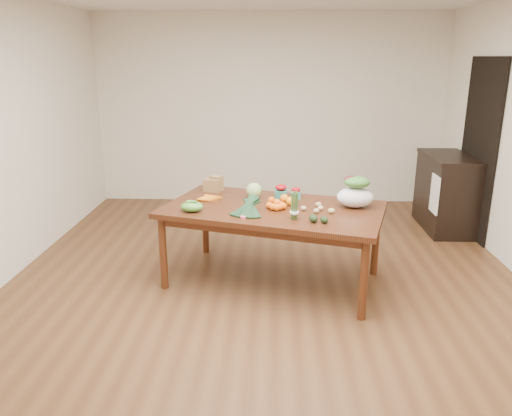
{
  "coord_description": "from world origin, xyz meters",
  "views": [
    {
      "loc": [
        0.06,
        -4.31,
        2.09
      ],
      "look_at": [
        -0.09,
        0.0,
        0.78
      ],
      "focal_mm": 35.0,
      "sensor_mm": 36.0,
      "label": 1
    }
  ],
  "objects_px": {
    "dining_table": "(273,245)",
    "salad_bag": "(355,193)",
    "cabinet": "(446,192)",
    "paper_bag": "(212,184)",
    "mandarin_cluster": "(277,204)",
    "asparagus_bundle": "(294,205)",
    "cabbage": "(254,191)",
    "kale_bunch": "(247,206)"
  },
  "relations": [
    {
      "from": "paper_bag",
      "to": "mandarin_cluster",
      "type": "bearing_deg",
      "value": -43.28
    },
    {
      "from": "paper_bag",
      "to": "asparagus_bundle",
      "type": "bearing_deg",
      "value": -48.27
    },
    {
      "from": "dining_table",
      "to": "mandarin_cluster",
      "type": "height_order",
      "value": "mandarin_cluster"
    },
    {
      "from": "mandarin_cluster",
      "to": "salad_bag",
      "type": "xyz_separation_m",
      "value": [
        0.72,
        0.11,
        0.08
      ]
    },
    {
      "from": "salad_bag",
      "to": "asparagus_bundle",
      "type": "bearing_deg",
      "value": -145.98
    },
    {
      "from": "paper_bag",
      "to": "mandarin_cluster",
      "type": "relative_size",
      "value": 1.26
    },
    {
      "from": "kale_bunch",
      "to": "asparagus_bundle",
      "type": "height_order",
      "value": "asparagus_bundle"
    },
    {
      "from": "cabinet",
      "to": "salad_bag",
      "type": "bearing_deg",
      "value": -130.94
    },
    {
      "from": "mandarin_cluster",
      "to": "asparagus_bundle",
      "type": "bearing_deg",
      "value": -62.76
    },
    {
      "from": "cabinet",
      "to": "cabbage",
      "type": "xyz_separation_m",
      "value": [
        -2.35,
        -1.34,
        0.36
      ]
    },
    {
      "from": "dining_table",
      "to": "salad_bag",
      "type": "xyz_separation_m",
      "value": [
        0.76,
        0.03,
        0.51
      ]
    },
    {
      "from": "mandarin_cluster",
      "to": "kale_bunch",
      "type": "bearing_deg",
      "value": -146.57
    },
    {
      "from": "dining_table",
      "to": "paper_bag",
      "type": "relative_size",
      "value": 8.8
    },
    {
      "from": "mandarin_cluster",
      "to": "salad_bag",
      "type": "distance_m",
      "value": 0.74
    },
    {
      "from": "mandarin_cluster",
      "to": "salad_bag",
      "type": "bearing_deg",
      "value": 8.34
    },
    {
      "from": "cabinet",
      "to": "mandarin_cluster",
      "type": "height_order",
      "value": "cabinet"
    },
    {
      "from": "mandarin_cluster",
      "to": "kale_bunch",
      "type": "xyz_separation_m",
      "value": [
        -0.27,
        -0.18,
        0.03
      ]
    },
    {
      "from": "paper_bag",
      "to": "salad_bag",
      "type": "bearing_deg",
      "value": -20.62
    },
    {
      "from": "dining_table",
      "to": "mandarin_cluster",
      "type": "xyz_separation_m",
      "value": [
        0.04,
        -0.08,
        0.43
      ]
    },
    {
      "from": "dining_table",
      "to": "kale_bunch",
      "type": "distance_m",
      "value": 0.57
    },
    {
      "from": "cabbage",
      "to": "mandarin_cluster",
      "type": "distance_m",
      "value": 0.44
    },
    {
      "from": "mandarin_cluster",
      "to": "asparagus_bundle",
      "type": "distance_m",
      "value": 0.33
    },
    {
      "from": "mandarin_cluster",
      "to": "kale_bunch",
      "type": "relative_size",
      "value": 0.45
    },
    {
      "from": "dining_table",
      "to": "paper_bag",
      "type": "bearing_deg",
      "value": 155.55
    },
    {
      "from": "cabinet",
      "to": "salad_bag",
      "type": "height_order",
      "value": "salad_bag"
    },
    {
      "from": "dining_table",
      "to": "paper_bag",
      "type": "distance_m",
      "value": 0.96
    },
    {
      "from": "dining_table",
      "to": "salad_bag",
      "type": "relative_size",
      "value": 5.88
    },
    {
      "from": "cabinet",
      "to": "asparagus_bundle",
      "type": "xyz_separation_m",
      "value": [
        -1.97,
        -2.0,
        0.4
      ]
    },
    {
      "from": "cabbage",
      "to": "asparagus_bundle",
      "type": "relative_size",
      "value": 0.62
    },
    {
      "from": "dining_table",
      "to": "salad_bag",
      "type": "height_order",
      "value": "salad_bag"
    },
    {
      "from": "cabinet",
      "to": "asparagus_bundle",
      "type": "bearing_deg",
      "value": -134.63
    },
    {
      "from": "cabinet",
      "to": "dining_table",
      "type": "bearing_deg",
      "value": -142.78
    },
    {
      "from": "cabinet",
      "to": "paper_bag",
      "type": "xyz_separation_m",
      "value": [
        -2.79,
        -1.08,
        0.36
      ]
    },
    {
      "from": "kale_bunch",
      "to": "asparagus_bundle",
      "type": "xyz_separation_m",
      "value": [
        0.41,
        -0.11,
        0.05
      ]
    },
    {
      "from": "paper_bag",
      "to": "kale_bunch",
      "type": "distance_m",
      "value": 0.9
    },
    {
      "from": "cabinet",
      "to": "mandarin_cluster",
      "type": "distance_m",
      "value": 2.75
    },
    {
      "from": "cabinet",
      "to": "cabbage",
      "type": "distance_m",
      "value": 2.72
    },
    {
      "from": "kale_bunch",
      "to": "salad_bag",
      "type": "xyz_separation_m",
      "value": [
        0.99,
        0.28,
        0.05
      ]
    },
    {
      "from": "cabbage",
      "to": "paper_bag",
      "type": "bearing_deg",
      "value": 150.06
    },
    {
      "from": "kale_bunch",
      "to": "asparagus_bundle",
      "type": "relative_size",
      "value": 1.6
    },
    {
      "from": "kale_bunch",
      "to": "salad_bag",
      "type": "distance_m",
      "value": 1.03
    },
    {
      "from": "cabinet",
      "to": "cabbage",
      "type": "bearing_deg",
      "value": -150.28
    }
  ]
}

